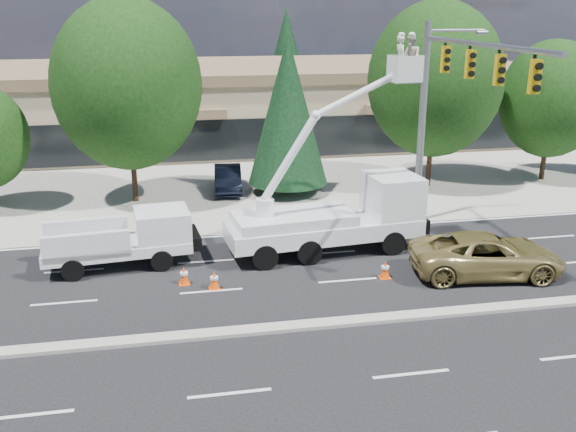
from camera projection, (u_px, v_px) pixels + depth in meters
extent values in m
plane|color=black|center=(219.00, 335.00, 19.71)|extent=(140.00, 140.00, 0.00)
cube|color=gray|center=(190.00, 174.00, 38.36)|extent=(140.00, 22.00, 0.01)
cube|color=gray|center=(219.00, 333.00, 19.69)|extent=(120.00, 0.55, 0.12)
cube|color=tan|center=(183.00, 107.00, 46.91)|extent=(50.00, 15.00, 5.00)
cube|color=brown|center=(181.00, 70.00, 46.07)|extent=(50.40, 15.40, 0.70)
cube|color=black|center=(187.00, 141.00, 40.18)|extent=(48.00, 0.12, 2.60)
cylinder|color=#332114|center=(134.00, 170.00, 32.65)|extent=(0.28, 0.28, 3.28)
ellipsoid|color=black|center=(127.00, 85.00, 31.31)|extent=(7.30, 7.30, 8.39)
cylinder|color=#332114|center=(288.00, 186.00, 34.46)|extent=(0.26, 0.26, 0.80)
cone|color=black|center=(288.00, 110.00, 33.19)|extent=(4.20, 4.20, 7.67)
cylinder|color=#332114|center=(430.00, 157.00, 35.50)|extent=(0.28, 0.28, 3.24)
ellipsoid|color=black|center=(435.00, 80.00, 34.17)|extent=(7.19, 7.19, 8.27)
cylinder|color=#332114|center=(544.00, 158.00, 36.84)|extent=(0.28, 0.28, 2.56)
ellipsoid|color=black|center=(551.00, 99.00, 35.79)|extent=(5.70, 5.70, 6.55)
cylinder|color=#332114|center=(135.00, 112.00, 58.05)|extent=(0.26, 0.26, 0.80)
cone|color=black|center=(131.00, 55.00, 56.49)|extent=(5.08, 5.08, 9.29)
cylinder|color=#332114|center=(287.00, 107.00, 60.53)|extent=(0.26, 0.26, 0.80)
cone|color=black|center=(287.00, 57.00, 59.07)|extent=(4.78, 4.78, 8.73)
cylinder|color=#332114|center=(407.00, 104.00, 62.66)|extent=(0.26, 0.26, 0.80)
cone|color=black|center=(410.00, 54.00, 61.17)|extent=(4.84, 4.84, 8.85)
cylinder|color=gray|center=(422.00, 126.00, 28.65)|extent=(0.32, 0.32, 9.00)
cylinder|color=gray|center=(482.00, 45.00, 22.79)|extent=(0.20, 10.00, 0.20)
cylinder|color=gray|center=(456.00, 30.00, 27.59)|extent=(2.60, 0.12, 0.12)
cube|color=gold|center=(446.00, 59.00, 25.83)|extent=(0.32, 0.22, 1.05)
cube|color=gold|center=(470.00, 64.00, 23.77)|extent=(0.32, 0.22, 1.05)
cube|color=gold|center=(500.00, 70.00, 21.72)|extent=(0.32, 0.22, 1.05)
cube|color=gold|center=(535.00, 77.00, 19.67)|extent=(0.32, 0.22, 1.05)
cube|color=white|center=(118.00, 247.00, 24.65)|extent=(5.70, 2.58, 0.41)
cube|color=white|center=(162.00, 227.00, 24.92)|extent=(2.22, 2.17, 1.38)
cube|color=black|center=(178.00, 221.00, 25.03)|extent=(0.25, 1.75, 0.92)
cube|color=white|center=(86.00, 231.00, 25.00)|extent=(3.14, 0.59, 1.01)
cube|color=white|center=(86.00, 247.00, 23.41)|extent=(3.14, 0.59, 1.01)
cube|color=white|center=(324.00, 229.00, 26.04)|extent=(8.13, 3.18, 0.69)
cube|color=white|center=(392.00, 198.00, 26.52)|extent=(2.21, 2.52, 1.98)
cube|color=black|center=(409.00, 193.00, 26.67)|extent=(0.28, 1.98, 1.19)
cube|color=white|center=(294.00, 219.00, 25.52)|extent=(4.96, 2.75, 0.50)
cylinder|color=white|center=(265.00, 209.00, 25.02)|extent=(0.69, 0.69, 0.79)
cube|color=white|center=(405.00, 68.00, 24.93)|extent=(1.18, 1.00, 1.07)
imported|color=beige|center=(400.00, 58.00, 24.75)|extent=(0.47, 0.66, 1.71)
imported|color=beige|center=(411.00, 58.00, 24.87)|extent=(0.73, 0.89, 1.71)
ellipsoid|color=white|center=(402.00, 35.00, 24.48)|extent=(0.26, 0.26, 0.18)
ellipsoid|color=white|center=(412.00, 34.00, 24.60)|extent=(0.26, 0.26, 0.18)
cube|color=#FF4C08|center=(184.00, 284.00, 23.28)|extent=(0.40, 0.40, 0.03)
cone|color=#FF4C08|center=(184.00, 275.00, 23.17)|extent=(0.36, 0.36, 0.70)
cylinder|color=white|center=(184.00, 273.00, 23.15)|extent=(0.29, 0.29, 0.10)
cube|color=#FF4C08|center=(215.00, 288.00, 22.90)|extent=(0.40, 0.40, 0.03)
cone|color=#FF4C08|center=(214.00, 280.00, 22.80)|extent=(0.36, 0.36, 0.70)
cylinder|color=white|center=(214.00, 278.00, 22.77)|extent=(0.29, 0.29, 0.10)
cube|color=#FF4C08|center=(385.00, 277.00, 23.81)|extent=(0.40, 0.40, 0.03)
cone|color=#FF4C08|center=(385.00, 269.00, 23.70)|extent=(0.36, 0.36, 0.70)
cylinder|color=white|center=(385.00, 267.00, 23.68)|extent=(0.29, 0.29, 0.10)
imported|color=#A18E4E|center=(487.00, 255.00, 23.89)|extent=(5.96, 3.36, 1.57)
imported|color=black|center=(228.00, 179.00, 34.75)|extent=(1.75, 4.20, 1.35)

